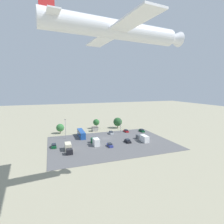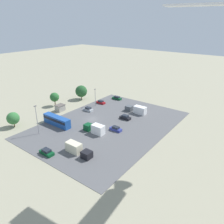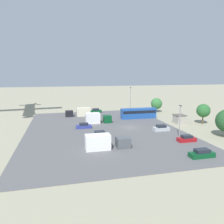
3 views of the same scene
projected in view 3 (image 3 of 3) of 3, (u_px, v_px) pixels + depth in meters
name	position (u px, v px, depth m)	size (l,w,h in m)	color
ground_plane	(130.00, 128.00, 60.88)	(400.00, 400.00, 0.00)	gray
parking_lot_surface	(103.00, 129.00, 59.09)	(56.31, 39.99, 0.08)	#565659
shed_building	(180.00, 119.00, 66.04)	(3.59, 3.14, 2.64)	#9E998E
bus	(138.00, 113.00, 73.03)	(2.55, 11.88, 3.37)	#1E4C9E
parked_car_0	(187.00, 139.00, 48.31)	(1.77, 4.07, 1.42)	maroon
parked_car_1	(100.00, 135.00, 51.18)	(1.97, 4.19, 1.59)	black
parked_car_2	(84.00, 126.00, 59.93)	(1.75, 4.24, 1.50)	navy
parked_car_3	(96.00, 111.00, 83.82)	(1.98, 4.45, 1.58)	#0C4723
parked_car_4	(161.00, 128.00, 57.41)	(1.92, 4.20, 1.56)	#ADB2B7
parked_car_5	(202.00, 154.00, 39.20)	(1.75, 4.58, 1.53)	#0C4723
parked_truck_0	(105.00, 142.00, 43.39)	(2.51, 9.02, 3.02)	#4C5156
parked_truck_1	(97.00, 118.00, 65.98)	(2.48, 7.75, 3.13)	#0C4723
parked_truck_2	(79.00, 112.00, 76.92)	(2.44, 8.66, 2.90)	black
tree_near_shed	(203.00, 111.00, 64.63)	(3.98, 3.98, 6.05)	brown
tree_apron_far	(156.00, 104.00, 84.88)	(4.37, 4.37, 5.50)	brown
light_pole_lot_centre	(130.00, 100.00, 79.96)	(0.90, 0.28, 9.94)	gray
light_pole_lot_edge	(180.00, 119.00, 51.05)	(0.90, 0.28, 7.63)	gray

